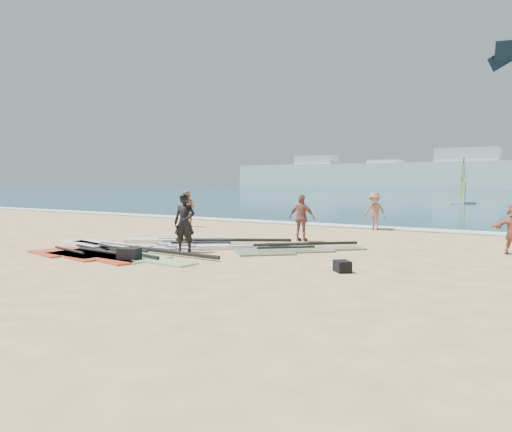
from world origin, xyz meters
The scene contains 14 objects.
ground centered at (0.00, 0.00, 0.00)m, with size 300.00×300.00×0.00m, color #DFC582.
surf_line centered at (0.00, 12.30, 0.00)m, with size 300.00×1.20×0.04m, color white.
far_town centered at (-15.72, 150.00, 4.49)m, with size 160.00×8.00×12.00m.
rig_grey centered at (-2.34, 3.28, 0.05)m, with size 5.68×4.01×0.20m.
rig_green centered at (-3.03, 0.61, 0.05)m, with size 6.26×2.63×0.20m.
rig_orange centered at (0.53, 3.55, 0.05)m, with size 4.75×4.17×0.20m.
rig_red centered at (-3.87, 0.22, 0.05)m, with size 5.35×2.66×0.20m.
gear_bag_near centered at (-1.41, -0.33, 0.17)m, with size 0.55×0.40×0.35m, color black.
gear_bag_far centered at (4.03, 1.26, 0.14)m, with size 0.45×0.32×0.27m, color black.
person_wetsuit centered at (-1.25, 1.72, 0.89)m, with size 0.65×0.42×1.77m, color black.
beachgoer_left centered at (-6.67, 8.12, 0.85)m, with size 0.83×0.65×1.71m, color tan.
beachgoer_mid centered at (1.12, 11.50, 0.83)m, with size 1.07×0.61×1.66m, color #99614F.
beachgoer_back centered at (0.42, 6.05, 0.83)m, with size 0.98×0.41×1.67m, color #96574C.
windsurfer_left centered at (-0.60, 39.94, 1.28)m, with size 2.48×2.75×4.37m.
Camera 1 is at (8.66, -9.56, 2.13)m, focal length 35.00 mm.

